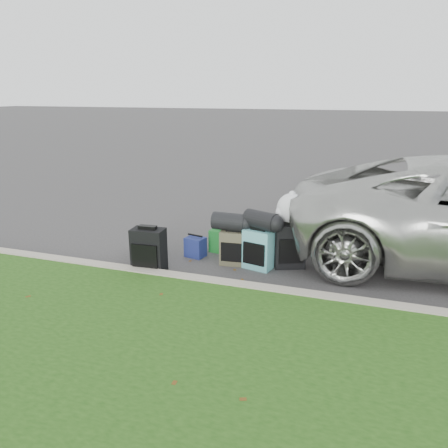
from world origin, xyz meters
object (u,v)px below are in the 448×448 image
(suitcase_teal, at_px, (258,249))
(suitcase_large_black_right, at_px, (290,246))
(tote_navy, at_px, (195,247))
(suitcase_large_black_left, at_px, (149,251))
(tote_green, at_px, (221,241))
(suitcase_small_black, at_px, (145,242))
(suitcase_olive, at_px, (233,248))

(suitcase_teal, bearing_deg, suitcase_large_black_right, 38.30)
(tote_navy, bearing_deg, suitcase_large_black_left, -102.30)
(suitcase_teal, distance_m, tote_navy, 1.09)
(suitcase_large_black_right, distance_m, tote_green, 1.24)
(suitcase_small_black, relative_size, tote_green, 1.19)
(suitcase_small_black, distance_m, tote_green, 1.24)
(suitcase_large_black_right, relative_size, tote_green, 1.80)
(tote_navy, bearing_deg, suitcase_large_black_right, 14.02)
(suitcase_olive, height_order, tote_navy, suitcase_olive)
(suitcase_small_black, distance_m, suitcase_large_black_left, 0.76)
(suitcase_large_black_left, bearing_deg, tote_navy, 61.56)
(suitcase_teal, height_order, tote_green, suitcase_teal)
(suitcase_small_black, bearing_deg, suitcase_large_black_left, -38.68)
(tote_green, bearing_deg, suitcase_large_black_right, -6.91)
(suitcase_teal, bearing_deg, suitcase_large_black_left, -141.67)
(suitcase_olive, distance_m, suitcase_large_black_right, 0.86)
(tote_green, bearing_deg, suitcase_olive, -45.36)
(suitcase_small_black, height_order, suitcase_olive, suitcase_olive)
(suitcase_large_black_right, distance_m, tote_navy, 1.52)
(tote_green, relative_size, tote_navy, 1.17)
(tote_green, bearing_deg, suitcase_large_black_left, -112.64)
(suitcase_large_black_right, height_order, tote_navy, suitcase_large_black_right)
(suitcase_olive, xyz_separation_m, suitcase_large_black_right, (0.84, 0.16, 0.07))
(suitcase_small_black, bearing_deg, tote_green, 45.13)
(suitcase_olive, xyz_separation_m, tote_navy, (-0.67, 0.12, -0.11))
(suitcase_large_black_left, relative_size, suitcase_teal, 1.12)
(tote_green, bearing_deg, tote_navy, -123.77)
(suitcase_small_black, xyz_separation_m, suitcase_olive, (1.46, 0.10, 0.04))
(suitcase_teal, bearing_deg, tote_navy, -175.09)
(suitcase_large_black_left, relative_size, suitcase_olive, 1.28)
(suitcase_teal, relative_size, tote_navy, 1.89)
(suitcase_olive, distance_m, tote_green, 0.60)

